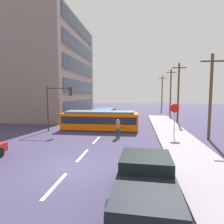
% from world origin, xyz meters
% --- Properties ---
extents(ground_plane, '(120.00, 120.00, 0.00)m').
position_xyz_m(ground_plane, '(0.00, 10.00, 0.00)').
color(ground_plane, '#3A3353').
extents(sidewalk_curb_right, '(3.20, 36.00, 0.14)m').
position_xyz_m(sidewalk_curb_right, '(6.80, 6.00, 0.07)').
color(sidewalk_curb_right, gray).
rests_on(sidewalk_curb_right, ground).
extents(lane_stripe_0, '(0.16, 2.40, 0.01)m').
position_xyz_m(lane_stripe_0, '(0.00, -2.00, 0.01)').
color(lane_stripe_0, silver).
rests_on(lane_stripe_0, ground).
extents(lane_stripe_1, '(0.16, 2.40, 0.01)m').
position_xyz_m(lane_stripe_1, '(0.00, 2.00, 0.01)').
color(lane_stripe_1, silver).
rests_on(lane_stripe_1, ground).
extents(lane_stripe_2, '(0.16, 2.40, 0.01)m').
position_xyz_m(lane_stripe_2, '(0.00, 6.00, 0.01)').
color(lane_stripe_2, silver).
rests_on(lane_stripe_2, ground).
extents(lane_stripe_3, '(0.16, 2.40, 0.01)m').
position_xyz_m(lane_stripe_3, '(0.00, 16.49, 0.01)').
color(lane_stripe_3, silver).
rests_on(lane_stripe_3, ground).
extents(lane_stripe_4, '(0.16, 2.40, 0.01)m').
position_xyz_m(lane_stripe_4, '(0.00, 22.49, 0.01)').
color(lane_stripe_4, silver).
rests_on(lane_stripe_4, ground).
extents(corner_building, '(15.24, 17.85, 16.00)m').
position_xyz_m(corner_building, '(-13.87, 22.05, 8.00)').
color(corner_building, gray).
rests_on(corner_building, ground).
extents(streetcar_tram, '(8.12, 2.64, 2.05)m').
position_xyz_m(streetcar_tram, '(-0.57, 10.49, 1.06)').
color(streetcar_tram, '#F75C05').
rests_on(streetcar_tram, ground).
extents(city_bus, '(2.67, 5.18, 1.86)m').
position_xyz_m(city_bus, '(-1.17, 15.54, 1.06)').
color(city_bus, '#2E4C81').
rests_on(city_bus, ground).
extents(pedestrian_crossing, '(0.51, 0.36, 1.67)m').
position_xyz_m(pedestrian_crossing, '(1.73, 7.03, 0.94)').
color(pedestrian_crossing, '#30373D').
rests_on(pedestrian_crossing, ground).
extents(pickup_truck_parked, '(2.39, 5.06, 1.55)m').
position_xyz_m(pickup_truck_parked, '(3.77, -2.66, 0.80)').
color(pickup_truck_parked, black).
rests_on(pickup_truck_parked, ground).
extents(stop_sign, '(0.76, 0.07, 2.88)m').
position_xyz_m(stop_sign, '(6.62, 7.67, 2.19)').
color(stop_sign, gray).
rests_on(stop_sign, sidewalk_curb_right).
extents(traffic_light_mast, '(2.70, 0.33, 4.67)m').
position_xyz_m(traffic_light_mast, '(-4.76, 9.13, 3.29)').
color(traffic_light_mast, '#333333').
rests_on(traffic_light_mast, ground).
extents(utility_pole_near, '(1.80, 0.24, 7.17)m').
position_xyz_m(utility_pole_near, '(9.44, 7.49, 3.76)').
color(utility_pole_near, brown).
rests_on(utility_pole_near, ground).
extents(utility_pole_mid, '(1.80, 0.24, 7.98)m').
position_xyz_m(utility_pole_mid, '(8.84, 17.49, 4.17)').
color(utility_pole_mid, '#4C3923').
rests_on(utility_pole_mid, ground).
extents(utility_pole_far, '(1.80, 0.24, 8.39)m').
position_xyz_m(utility_pole_far, '(9.36, 26.98, 4.38)').
color(utility_pole_far, brown).
rests_on(utility_pole_far, ground).
extents(utility_pole_distant, '(1.80, 0.24, 8.13)m').
position_xyz_m(utility_pole_distant, '(9.00, 36.75, 4.25)').
color(utility_pole_distant, brown).
rests_on(utility_pole_distant, ground).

